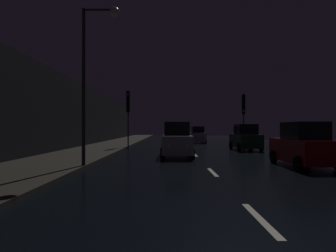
% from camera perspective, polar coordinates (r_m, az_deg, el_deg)
% --- Properties ---
extents(ground, '(27.86, 84.00, 0.02)m').
position_cam_1_polar(ground, '(27.27, 3.92, -4.28)').
color(ground, black).
extents(sidewalk_left, '(4.40, 84.00, 0.15)m').
position_cam_1_polar(sidewalk_left, '(27.84, -12.20, -4.01)').
color(sidewalk_left, '#38332B').
rests_on(sidewalk_left, ground).
extents(building_facade_left, '(0.80, 63.00, 6.00)m').
position_cam_1_polar(building_facade_left, '(25.16, -19.69, 2.29)').
color(building_facade_left, black).
rests_on(building_facade_left, ground).
extents(lane_centerline, '(0.16, 23.57, 0.01)m').
position_cam_1_polar(lane_centerline, '(16.06, 6.67, -6.92)').
color(lane_centerline, beige).
rests_on(lane_centerline, ground).
extents(traffic_light_far_right, '(0.36, 0.48, 5.07)m').
position_cam_1_polar(traffic_light_far_right, '(28.14, 15.03, 3.41)').
color(traffic_light_far_right, '#38383A').
rests_on(traffic_light_far_right, ground).
extents(traffic_light_far_left, '(0.31, 0.46, 5.16)m').
position_cam_1_polar(traffic_light_far_left, '(25.77, -7.98, 3.92)').
color(traffic_light_far_left, '#38383A').
rests_on(traffic_light_far_left, ground).
extents(streetlamp_overhead, '(1.70, 0.44, 7.27)m').
position_cam_1_polar(streetlamp_overhead, '(13.45, -14.67, 12.44)').
color(streetlamp_overhead, '#2D2D30').
rests_on(streetlamp_overhead, ground).
extents(car_approaching_headlights, '(2.03, 4.39, 2.21)m').
position_cam_1_polar(car_approaching_headlights, '(18.34, 1.80, -2.96)').
color(car_approaching_headlights, silver).
rests_on(car_approaching_headlights, ground).
extents(car_parked_right_far, '(1.96, 4.25, 2.14)m').
position_cam_1_polar(car_parked_right_far, '(24.51, 15.35, -2.38)').
color(car_parked_right_far, '#0F3819').
rests_on(car_parked_right_far, ground).
extents(car_parked_right_near, '(1.94, 4.19, 2.11)m').
position_cam_1_polar(car_parked_right_near, '(15.02, 25.60, -3.65)').
color(car_parked_right_near, maroon).
rests_on(car_parked_right_near, ground).
extents(car_distant_taillights, '(1.86, 4.03, 2.03)m').
position_cam_1_polar(car_distant_taillights, '(35.26, 6.02, -1.87)').
color(car_distant_taillights, '#A5A8AD').
rests_on(car_distant_taillights, ground).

